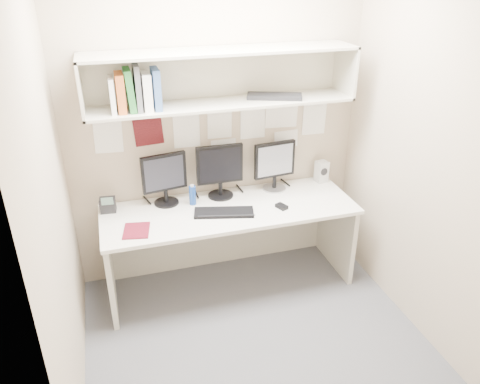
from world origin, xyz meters
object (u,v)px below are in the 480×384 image
object	(u,v)px
monitor_center	(220,169)
keyboard	(224,212)
monitor_right	(275,164)
desk_phone	(108,205)
speaker	(321,172)
desk	(230,246)
monitor_left	(164,177)
maroon_notebook	(136,231)

from	to	relation	value
monitor_center	keyboard	size ratio (longest dim) A/B	0.97
monitor_right	desk_phone	world-z (taller)	monitor_right
monitor_center	speaker	bearing A→B (deg)	1.60
keyboard	desk	bearing A→B (deg)	67.13
keyboard	speaker	distance (m)	1.03
desk_phone	monitor_left	bearing A→B (deg)	6.91
monitor_left	maroon_notebook	size ratio (longest dim) A/B	1.88
speaker	desk_phone	distance (m)	1.83
maroon_notebook	desk	bearing A→B (deg)	22.78
monitor_left	speaker	xyz separation A→B (m)	(1.37, 0.02, -0.14)
monitor_center	maroon_notebook	world-z (taller)	monitor_center
desk	desk_phone	xyz separation A→B (m)	(-0.92, 0.21, 0.42)
monitor_right	desk	bearing A→B (deg)	-160.52
monitor_right	desk_phone	size ratio (longest dim) A/B	2.92
monitor_center	maroon_notebook	xyz separation A→B (m)	(-0.72, -0.38, -0.24)
monitor_left	keyboard	size ratio (longest dim) A/B	0.92
speaker	desk_phone	xyz separation A→B (m)	(-1.83, -0.03, -0.04)
desk	monitor_center	bearing A→B (deg)	94.40
monitor_center	desk_phone	size ratio (longest dim) A/B	3.09
speaker	maroon_notebook	xyz separation A→B (m)	(-1.65, -0.40, -0.09)
desk	maroon_notebook	size ratio (longest dim) A/B	9.01
monitor_left	speaker	size ratio (longest dim) A/B	2.21
desk	keyboard	bearing A→B (deg)	-126.77
monitor_right	desk_phone	distance (m)	1.39
desk	monitor_right	size ratio (longest dim) A/B	4.77
monitor_center	speaker	size ratio (longest dim) A/B	2.34
keyboard	maroon_notebook	distance (m)	0.68
monitor_center	keyboard	distance (m)	0.39
desk	monitor_right	xyz separation A→B (m)	(0.46, 0.22, 0.60)
monitor_right	maroon_notebook	bearing A→B (deg)	-168.48
desk	maroon_notebook	distance (m)	0.84
desk	monitor_left	world-z (taller)	monitor_left
monitor_left	monitor_center	world-z (taller)	monitor_center
monitor_center	keyboard	xyz separation A→B (m)	(-0.05, -0.31, -0.23)
monitor_center	speaker	distance (m)	0.93
keyboard	maroon_notebook	world-z (taller)	keyboard
monitor_right	speaker	size ratio (longest dim) A/B	2.22
monitor_left	monitor_center	distance (m)	0.45
desk	speaker	world-z (taller)	speaker
monitor_right	desk_phone	bearing A→B (deg)	174.35
desk	desk_phone	world-z (taller)	desk_phone
desk_phone	keyboard	bearing A→B (deg)	-14.00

